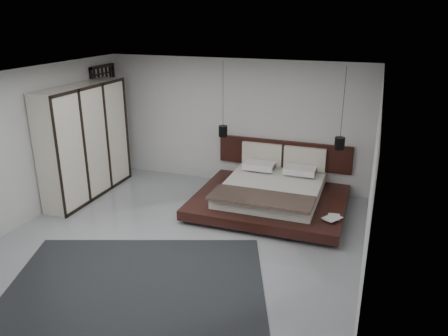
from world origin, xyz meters
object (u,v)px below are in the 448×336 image
at_px(bed, 271,193).
at_px(rug, 137,285).
at_px(wardrobe, 85,142).
at_px(pendant_right, 340,143).
at_px(pendant_left, 223,131).
at_px(lattice_screen, 107,122).

bearing_deg(bed, rug, -109.82).
bearing_deg(wardrobe, pendant_right, 12.51).
distance_m(wardrobe, rug, 3.93).
relative_size(bed, wardrobe, 1.22).
bearing_deg(pendant_left, pendant_right, 0.00).
bearing_deg(lattice_screen, wardrobe, -78.10).
relative_size(bed, rug, 0.80).
height_order(bed, pendant_right, pendant_right).
bearing_deg(wardrobe, lattice_screen, 101.90).
xyz_separation_m(pendant_left, wardrobe, (-2.65, -1.12, -0.19)).
relative_size(bed, pendant_left, 1.87).
bearing_deg(bed, pendant_left, 158.47).
height_order(lattice_screen, wardrobe, lattice_screen).
bearing_deg(rug, wardrobe, 135.28).
bearing_deg(lattice_screen, rug, -52.74).
relative_size(wardrobe, rug, 0.66).
height_order(pendant_right, rug, pendant_right).
bearing_deg(bed, lattice_screen, 172.40).
distance_m(pendant_right, rug, 4.64).
distance_m(lattice_screen, rug, 4.99).
bearing_deg(lattice_screen, bed, -7.60).
distance_m(pendant_left, wardrobe, 2.88).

